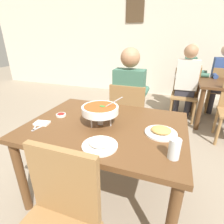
# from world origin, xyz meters

# --- Properties ---
(ground_plane) EXTENTS (16.00, 16.00, 0.00)m
(ground_plane) POSITION_xyz_m (0.00, 0.00, 0.00)
(ground_plane) COLOR gray
(cafe_rear_partition) EXTENTS (10.00, 0.10, 3.00)m
(cafe_rear_partition) POSITION_xyz_m (0.00, 3.53, 1.50)
(cafe_rear_partition) COLOR beige
(cafe_rear_partition) RESTS_ON ground_plane
(picture_frame_hung) EXTENTS (0.44, 0.03, 0.56)m
(picture_frame_hung) POSITION_xyz_m (-0.59, 3.47, 2.03)
(picture_frame_hung) COLOR #4C3823
(dining_table_main) EXTENTS (1.30, 0.97, 0.73)m
(dining_table_main) POSITION_xyz_m (0.00, 0.00, 0.64)
(dining_table_main) COLOR brown
(dining_table_main) RESTS_ON ground_plane
(chair_diner_main) EXTENTS (0.44, 0.44, 0.90)m
(chair_diner_main) POSITION_xyz_m (-0.00, 0.77, 0.51)
(chair_diner_main) COLOR olive
(chair_diner_main) RESTS_ON ground_plane
(diner_main) EXTENTS (0.40, 0.45, 1.31)m
(diner_main) POSITION_xyz_m (0.00, 0.80, 0.75)
(diner_main) COLOR #2D2D38
(diner_main) RESTS_ON ground_plane
(chair_viewer_empty) EXTENTS (0.44, 0.44, 0.90)m
(chair_viewer_empty) POSITION_xyz_m (0.00, -0.74, 0.51)
(chair_viewer_empty) COLOR olive
(chair_viewer_empty) RESTS_ON ground_plane
(curry_bowl) EXTENTS (0.33, 0.30, 0.26)m
(curry_bowl) POSITION_xyz_m (-0.04, -0.02, 0.86)
(curry_bowl) COLOR silver
(curry_bowl) RESTS_ON dining_table_main
(rice_plate) EXTENTS (0.24, 0.24, 0.06)m
(rice_plate) POSITION_xyz_m (0.08, -0.32, 0.75)
(rice_plate) COLOR white
(rice_plate) RESTS_ON dining_table_main
(appetizer_plate) EXTENTS (0.24, 0.24, 0.06)m
(appetizer_plate) POSITION_xyz_m (0.45, -0.01, 0.75)
(appetizer_plate) COLOR white
(appetizer_plate) RESTS_ON dining_table_main
(sauce_dish) EXTENTS (0.09, 0.09, 0.02)m
(sauce_dish) POSITION_xyz_m (-0.45, 0.01, 0.74)
(sauce_dish) COLOR white
(sauce_dish) RESTS_ON dining_table_main
(napkin_folded) EXTENTS (0.13, 0.10, 0.02)m
(napkin_folded) POSITION_xyz_m (-0.51, -0.18, 0.74)
(napkin_folded) COLOR white
(napkin_folded) RESTS_ON dining_table_main
(fork_utensil) EXTENTS (0.09, 0.16, 0.01)m
(fork_utensil) POSITION_xyz_m (-0.53, -0.23, 0.74)
(fork_utensil) COLOR silver
(fork_utensil) RESTS_ON dining_table_main
(spoon_utensil) EXTENTS (0.05, 0.17, 0.01)m
(spoon_utensil) POSITION_xyz_m (-0.48, -0.23, 0.74)
(spoon_utensil) COLOR silver
(spoon_utensil) RESTS_ON dining_table_main
(drink_glass) EXTENTS (0.07, 0.07, 0.13)m
(drink_glass) POSITION_xyz_m (0.55, -0.28, 0.79)
(drink_glass) COLOR silver
(drink_glass) RESTS_ON dining_table_main
(chair_bg_left) EXTENTS (0.46, 0.46, 0.90)m
(chair_bg_left) POSITION_xyz_m (0.71, 2.13, 0.51)
(chair_bg_left) COLOR olive
(chair_bg_left) RESTS_ON ground_plane
(chair_bg_middle) EXTENTS (0.49, 0.49, 0.90)m
(chair_bg_middle) POSITION_xyz_m (1.38, 2.55, 0.51)
(chair_bg_middle) COLOR olive
(chair_bg_middle) RESTS_ON ground_plane
(chair_bg_right) EXTENTS (0.48, 0.48, 0.90)m
(chair_bg_right) POSITION_xyz_m (0.84, 2.55, 0.51)
(chair_bg_right) COLOR olive
(chair_bg_right) RESTS_ON ground_plane
(patron_bg_left) EXTENTS (0.40, 0.45, 1.31)m
(patron_bg_left) POSITION_xyz_m (0.70, 2.08, 0.75)
(patron_bg_left) COLOR #2D2D38
(patron_bg_left) RESTS_ON ground_plane
(patron_bg_middle) EXTENTS (0.40, 0.45, 1.31)m
(patron_bg_middle) POSITION_xyz_m (1.35, 2.58, 0.75)
(patron_bg_middle) COLOR #2D2D38
(patron_bg_middle) RESTS_ON ground_plane
(patron_bg_right) EXTENTS (0.45, 0.40, 1.31)m
(patron_bg_right) POSITION_xyz_m (0.79, 2.54, 0.75)
(patron_bg_right) COLOR #2D2D38
(patron_bg_right) RESTS_ON ground_plane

